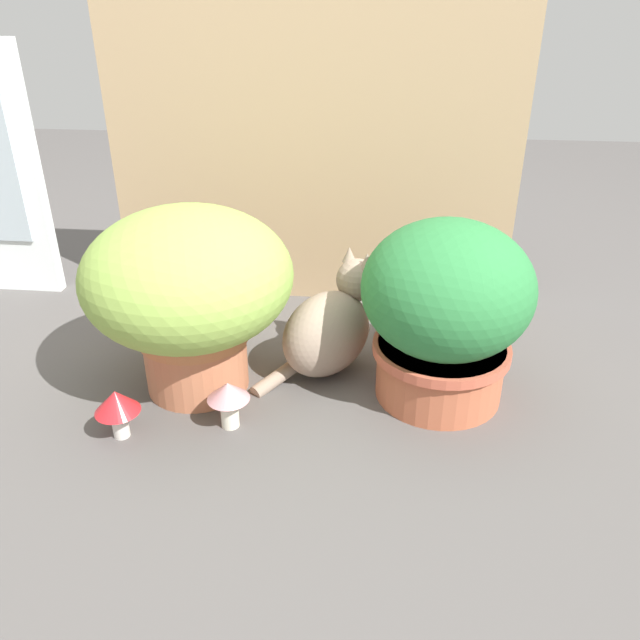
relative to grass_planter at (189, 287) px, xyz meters
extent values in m
plane|color=#534F4D|center=(0.25, -0.04, -0.27)|extent=(6.00, 6.00, 0.00)
cube|color=tan|center=(0.23, 0.55, 0.21)|extent=(1.20, 0.03, 0.96)
cylinder|color=#BB6F4C|center=(0.00, 0.00, -0.19)|extent=(0.25, 0.25, 0.16)
cylinder|color=#BF7246|center=(0.00, 0.00, -0.12)|extent=(0.27, 0.27, 0.02)
ellipsoid|color=#8EB24B|center=(0.00, 0.00, 0.03)|extent=(0.49, 0.49, 0.32)
cylinder|color=#BB6041|center=(0.59, 0.02, -0.20)|extent=(0.30, 0.30, 0.14)
cylinder|color=#C05941|center=(0.59, 0.02, -0.14)|extent=(0.33, 0.33, 0.02)
ellipsoid|color=#2D7A3C|center=(0.59, 0.02, 0.01)|extent=(0.39, 0.39, 0.32)
ellipsoid|color=gray|center=(0.31, 0.10, -0.16)|extent=(0.30, 0.31, 0.22)
ellipsoid|color=beige|center=(0.38, 0.17, -0.17)|extent=(0.12, 0.12, 0.11)
sphere|color=gray|center=(0.38, 0.18, -0.04)|extent=(0.15, 0.15, 0.11)
cone|color=gray|center=(0.36, 0.20, 0.02)|extent=(0.05, 0.05, 0.04)
cone|color=gray|center=(0.41, 0.16, 0.02)|extent=(0.05, 0.05, 0.04)
cylinder|color=gray|center=(0.21, 0.03, -0.25)|extent=(0.14, 0.16, 0.07)
cylinder|color=silver|center=(-0.12, -0.22, -0.24)|extent=(0.04, 0.04, 0.07)
cone|color=red|center=(-0.12, -0.22, -0.18)|extent=(0.10, 0.10, 0.05)
cylinder|color=#EFE9CF|center=(0.12, -0.16, -0.23)|extent=(0.04, 0.04, 0.07)
cone|color=pink|center=(0.12, -0.16, -0.18)|extent=(0.10, 0.10, 0.04)
camera|label=1|loc=(0.44, -1.31, 0.63)|focal=35.97mm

